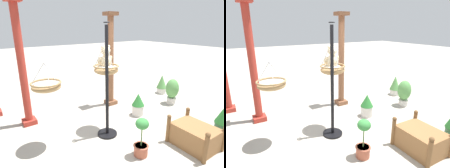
# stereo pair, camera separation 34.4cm
# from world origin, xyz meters

# --- Properties ---
(ground_plane) EXTENTS (40.00, 40.00, 0.00)m
(ground_plane) POSITION_xyz_m (0.00, 0.00, 0.00)
(ground_plane) COLOR #A8A093
(display_pole_central) EXTENTS (0.44, 0.44, 2.44)m
(display_pole_central) POSITION_xyz_m (-0.22, 0.02, 0.76)
(display_pole_central) COLOR black
(display_pole_central) RESTS_ON ground
(hanging_basket_with_teddy) EXTENTS (0.56, 0.56, 0.74)m
(hanging_basket_with_teddy) POSITION_xyz_m (-0.07, 0.27, 1.45)
(hanging_basket_with_teddy) COLOR #A37F51
(teddy_bear) EXTENTS (0.36, 0.32, 0.52)m
(teddy_bear) POSITION_xyz_m (-0.07, 0.29, 1.67)
(teddy_bear) COLOR beige
(hanging_basket_left_high) EXTENTS (0.56, 0.56, 0.55)m
(hanging_basket_left_high) POSITION_xyz_m (-1.38, 0.32, 1.29)
(hanging_basket_left_high) COLOR #A37F51
(greenhouse_pillar_left) EXTENTS (0.33, 0.33, 2.95)m
(greenhouse_pillar_left) POSITION_xyz_m (-1.53, 1.57, 1.43)
(greenhouse_pillar_left) COLOR #9E2D23
(greenhouse_pillar_left) RESTS_ON ground
(greenhouse_pillar_far_back) EXTENTS (0.33, 0.33, 2.73)m
(greenhouse_pillar_far_back) POSITION_xyz_m (0.86, 1.42, 1.32)
(greenhouse_pillar_far_back) COLOR brown
(greenhouse_pillar_far_back) RESTS_ON ground
(wooden_planter_box) EXTENTS (0.74, 0.93, 0.62)m
(wooden_planter_box) POSITION_xyz_m (0.97, -1.37, 0.25)
(wooden_planter_box) COLOR olive
(wooden_planter_box) RESTS_ON ground
(potted_plant_flowering_red) EXTENTS (0.40, 0.40, 0.80)m
(potted_plant_flowering_red) POSITION_xyz_m (2.44, 0.33, 0.44)
(potted_plant_flowering_red) COLOR beige
(potted_plant_flowering_red) RESTS_ON ground
(potted_plant_small_succulent) EXTENTS (0.29, 0.29, 0.77)m
(potted_plant_small_succulent) POSITION_xyz_m (-0.11, -0.95, 0.35)
(potted_plant_small_succulent) COLOR #AD563D
(potted_plant_small_succulent) RESTS_ON ground
(potted_plant_conical_shrub) EXTENTS (0.34, 0.34, 0.62)m
(potted_plant_conical_shrub) POSITION_xyz_m (1.01, 0.34, 0.32)
(potted_plant_conical_shrub) COLOR beige
(potted_plant_conical_shrub) RESTS_ON ground
(potted_plant_broad_leaf) EXTENTS (0.36, 0.36, 0.68)m
(potted_plant_broad_leaf) POSITION_xyz_m (2.93, 1.16, 0.34)
(potted_plant_broad_leaf) COLOR beige
(potted_plant_broad_leaf) RESTS_ON ground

